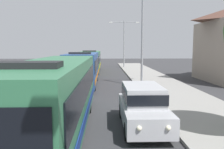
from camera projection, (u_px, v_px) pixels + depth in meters
The scene contains 6 objects.
bus_lead at pixel (56, 94), 9.34m from camera, with size 2.58×11.22×3.21m.
bus_second_in_line at pixel (84, 67), 21.89m from camera, with size 2.58×10.51×3.21m.
bus_middle at pixel (91, 60), 33.83m from camera, with size 2.58×11.83×3.21m.
white_suv at pixel (142, 104), 10.24m from camera, with size 1.86×4.75×1.90m.
streetlamp_mid at pixel (142, 27), 20.39m from camera, with size 6.44×0.28×8.58m.
streetlamp_far at pixel (124, 39), 39.87m from camera, with size 5.20×0.28×8.07m.
Camera 1 is at (0.72, 4.34, 3.56)m, focal length 36.60 mm.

